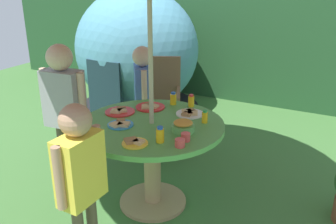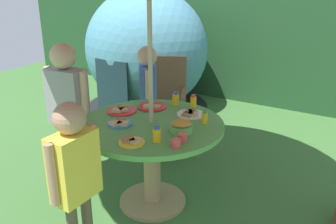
# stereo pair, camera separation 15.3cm
# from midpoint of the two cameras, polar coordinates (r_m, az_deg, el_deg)

# --- Properties ---
(ground_plane) EXTENTS (10.00, 10.00, 0.02)m
(ground_plane) POSITION_cam_midpoint_polar(r_m,az_deg,el_deg) (3.31, -1.01, -13.91)
(ground_plane) COLOR #3D6B33
(hedge_backdrop) EXTENTS (9.00, 0.70, 1.68)m
(hedge_backdrop) POSITION_cam_midpoint_polar(r_m,az_deg,el_deg) (5.84, 16.04, 9.92)
(hedge_backdrop) COLOR #234C28
(hedge_backdrop) RESTS_ON ground_plane
(garden_table) EXTENTS (1.16, 1.16, 0.75)m
(garden_table) POSITION_cam_midpoint_polar(r_m,az_deg,el_deg) (3.01, -1.08, -4.81)
(garden_table) COLOR tan
(garden_table) RESTS_ON ground_plane
(wooden_chair) EXTENTS (0.60, 0.60, 1.01)m
(wooden_chair) POSITION_cam_midpoint_polar(r_m,az_deg,el_deg) (4.07, 0.66, 1.99)
(wooden_chair) COLOR brown
(wooden_chair) RESTS_ON ground_plane
(dome_tent) EXTENTS (1.79, 1.79, 1.69)m
(dome_tent) POSITION_cam_midpoint_polar(r_m,az_deg,el_deg) (5.28, -2.55, 9.61)
(dome_tent) COLOR teal
(dome_tent) RESTS_ON ground_plane
(child_in_blue_shirt) EXTENTS (0.32, 0.35, 1.19)m
(child_in_blue_shirt) POSITION_cam_midpoint_polar(r_m,az_deg,el_deg) (3.79, -1.99, 3.79)
(child_in_blue_shirt) COLOR #3F3F47
(child_in_blue_shirt) RESTS_ON ground_plane
(child_in_grey_shirt) EXTENTS (0.45, 0.22, 1.32)m
(child_in_grey_shirt) POSITION_cam_midpoint_polar(r_m,az_deg,el_deg) (3.34, -14.11, 2.28)
(child_in_grey_shirt) COLOR brown
(child_in_grey_shirt) RESTS_ON ground_plane
(child_in_yellow_shirt) EXTENTS (0.20, 0.40, 1.17)m
(child_in_yellow_shirt) POSITION_cam_midpoint_polar(r_m,az_deg,el_deg) (2.36, -12.50, -8.26)
(child_in_yellow_shirt) COLOR brown
(child_in_yellow_shirt) RESTS_ON ground_plane
(snack_bowl) EXTENTS (0.17, 0.17, 0.09)m
(snack_bowl) POSITION_cam_midpoint_polar(r_m,az_deg,el_deg) (2.77, 3.70, -2.26)
(snack_bowl) COLOR #66B259
(snack_bowl) RESTS_ON garden_table
(plate_mid_left) EXTENTS (0.24, 0.24, 0.03)m
(plate_mid_left) POSITION_cam_midpoint_polar(r_m,az_deg,el_deg) (3.10, 4.94, -0.27)
(plate_mid_left) COLOR white
(plate_mid_left) RESTS_ON garden_table
(plate_front_edge) EXTENTS (0.26, 0.26, 0.03)m
(plate_front_edge) POSITION_cam_midpoint_polar(r_m,az_deg,el_deg) (3.26, -1.15, 0.87)
(plate_front_edge) COLOR red
(plate_front_edge) RESTS_ON garden_table
(plate_far_left) EXTENTS (0.20, 0.20, 0.03)m
(plate_far_left) POSITION_cam_midpoint_polar(r_m,az_deg,el_deg) (2.91, -5.95, -1.74)
(plate_far_left) COLOR #338CD8
(plate_far_left) RESTS_ON garden_table
(plate_center_front) EXTENTS (0.18, 0.18, 0.03)m
(plate_center_front) POSITION_cam_midpoint_polar(r_m,az_deg,el_deg) (2.60, -4.02, -4.62)
(plate_center_front) COLOR yellow
(plate_center_front) RESTS_ON garden_table
(plate_near_right) EXTENTS (0.25, 0.25, 0.03)m
(plate_near_right) POSITION_cam_midpoint_polar(r_m,az_deg,el_deg) (3.18, -5.89, 0.24)
(plate_near_right) COLOR red
(plate_near_right) RESTS_ON garden_table
(juice_bottle_near_left) EXTENTS (0.05, 0.05, 0.11)m
(juice_bottle_near_left) POSITION_cam_midpoint_polar(r_m,az_deg,el_deg) (3.28, 5.28, 1.65)
(juice_bottle_near_left) COLOR yellow
(juice_bottle_near_left) RESTS_ON garden_table
(juice_bottle_far_right) EXTENTS (0.05, 0.05, 0.11)m
(juice_bottle_far_right) POSITION_cam_midpoint_polar(r_m,az_deg,el_deg) (2.93, 7.18, -0.89)
(juice_bottle_far_right) COLOR yellow
(juice_bottle_far_right) RESTS_ON garden_table
(juice_bottle_center_back) EXTENTS (0.06, 0.06, 0.12)m
(juice_bottle_center_back) POSITION_cam_midpoint_polar(r_m,az_deg,el_deg) (2.59, -0.04, -3.55)
(juice_bottle_center_back) COLOR yellow
(juice_bottle_center_back) RESTS_ON garden_table
(juice_bottle_mid_right) EXTENTS (0.06, 0.06, 0.12)m
(juice_bottle_mid_right) POSITION_cam_midpoint_polar(r_m,az_deg,el_deg) (3.33, 2.51, 2.05)
(juice_bottle_mid_right) COLOR yellow
(juice_bottle_mid_right) RESTS_ON garden_table
(cup_near) EXTENTS (0.07, 0.07, 0.06)m
(cup_near) POSITION_cam_midpoint_polar(r_m,az_deg,el_deg) (2.54, 3.00, -4.86)
(cup_near) COLOR #E04C47
(cup_near) RESTS_ON garden_table
(cup_far) EXTENTS (0.07, 0.07, 0.06)m
(cup_far) POSITION_cam_midpoint_polar(r_m,az_deg,el_deg) (2.62, 3.97, -3.97)
(cup_far) COLOR #E04C47
(cup_far) RESTS_ON garden_table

